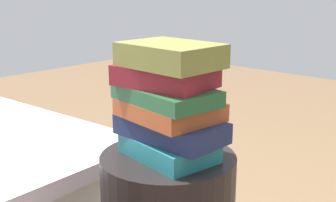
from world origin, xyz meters
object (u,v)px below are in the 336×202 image
(book_teal, at_px, (169,148))
(book_rust, at_px, (170,110))
(book_maroon, at_px, (164,76))
(book_forest, at_px, (166,95))
(book_olive, at_px, (170,55))
(book_navy, at_px, (171,128))

(book_teal, height_order, book_rust, book_rust)
(book_rust, height_order, book_maroon, book_maroon)
(book_forest, bearing_deg, book_olive, -125.30)
(book_teal, relative_size, book_maroon, 0.99)
(book_teal, height_order, book_olive, book_olive)
(book_navy, bearing_deg, book_maroon, 11.63)
(book_navy, bearing_deg, book_olive, -5.55)
(book_forest, xyz_separation_m, book_maroon, (0.01, -0.00, 0.05))
(book_olive, bearing_deg, book_maroon, 13.64)
(book_teal, relative_size, book_forest, 0.90)
(book_rust, distance_m, book_maroon, 0.09)
(book_olive, bearing_deg, book_forest, 49.10)
(book_olive, bearing_deg, book_rust, -42.84)
(book_forest, distance_m, book_maroon, 0.05)
(book_navy, height_order, book_olive, book_olive)
(book_teal, distance_m, book_navy, 0.06)
(book_teal, xyz_separation_m, book_rust, (0.01, -0.01, 0.11))
(book_navy, height_order, book_rust, book_rust)
(book_navy, distance_m, book_olive, 0.20)
(book_forest, relative_size, book_olive, 1.11)
(book_rust, xyz_separation_m, book_olive, (-0.01, 0.01, 0.15))
(book_teal, height_order, book_maroon, book_maroon)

